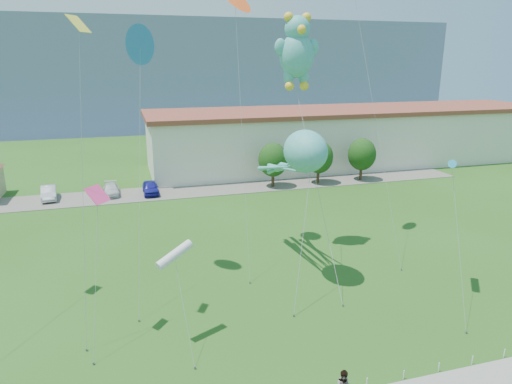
{
  "coord_description": "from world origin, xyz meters",
  "views": [
    {
      "loc": [
        -7.15,
        -17.31,
        14.86
      ],
      "look_at": [
        0.25,
        8.0,
        7.29
      ],
      "focal_mm": 32.0,
      "sensor_mm": 36.0,
      "label": 1
    }
  ],
  "objects_px": {
    "warehouse": "(353,136)",
    "octopus_kite": "(298,159)",
    "parked_car_silver": "(49,193)",
    "teddy_bear_kite": "(297,50)",
    "parked_car_blue": "(150,188)",
    "parked_car_white": "(111,189)"
  },
  "relations": [
    {
      "from": "parked_car_white",
      "to": "octopus_kite",
      "type": "height_order",
      "value": "octopus_kite"
    },
    {
      "from": "parked_car_blue",
      "to": "octopus_kite",
      "type": "xyz_separation_m",
      "value": [
        8.78,
        -23.79,
        7.69
      ]
    },
    {
      "from": "warehouse",
      "to": "parked_car_silver",
      "type": "distance_m",
      "value": 42.55
    },
    {
      "from": "parked_car_silver",
      "to": "octopus_kite",
      "type": "bearing_deg",
      "value": -58.14
    },
    {
      "from": "octopus_kite",
      "to": "parked_car_blue",
      "type": "bearing_deg",
      "value": 110.26
    },
    {
      "from": "warehouse",
      "to": "parked_car_white",
      "type": "bearing_deg",
      "value": -166.78
    },
    {
      "from": "warehouse",
      "to": "octopus_kite",
      "type": "xyz_separation_m",
      "value": [
        -21.84,
        -32.86,
        4.36
      ]
    },
    {
      "from": "warehouse",
      "to": "teddy_bear_kite",
      "type": "bearing_deg",
      "value": -125.76
    },
    {
      "from": "octopus_kite",
      "to": "parked_car_silver",
      "type": "bearing_deg",
      "value": 128.6
    },
    {
      "from": "parked_car_silver",
      "to": "parked_car_white",
      "type": "xyz_separation_m",
      "value": [
        6.64,
        -0.18,
        -0.11
      ]
    },
    {
      "from": "parked_car_blue",
      "to": "teddy_bear_kite",
      "type": "relative_size",
      "value": 0.24
    },
    {
      "from": "parked_car_blue",
      "to": "octopus_kite",
      "type": "relative_size",
      "value": 0.38
    },
    {
      "from": "parked_car_white",
      "to": "octopus_kite",
      "type": "bearing_deg",
      "value": -63.74
    },
    {
      "from": "parked_car_silver",
      "to": "warehouse",
      "type": "bearing_deg",
      "value": 4.19
    },
    {
      "from": "parked_car_silver",
      "to": "parked_car_white",
      "type": "bearing_deg",
      "value": -8.31
    },
    {
      "from": "warehouse",
      "to": "octopus_kite",
      "type": "bearing_deg",
      "value": -123.62
    },
    {
      "from": "warehouse",
      "to": "parked_car_blue",
      "type": "relative_size",
      "value": 14.18
    },
    {
      "from": "parked_car_silver",
      "to": "teddy_bear_kite",
      "type": "xyz_separation_m",
      "value": [
        21.35,
        -20.15,
        14.89
      ]
    },
    {
      "from": "parked_car_blue",
      "to": "teddy_bear_kite",
      "type": "distance_m",
      "value": 26.34
    },
    {
      "from": "parked_car_silver",
      "to": "teddy_bear_kite",
      "type": "height_order",
      "value": "teddy_bear_kite"
    },
    {
      "from": "parked_car_silver",
      "to": "teddy_bear_kite",
      "type": "relative_size",
      "value": 0.24
    },
    {
      "from": "parked_car_white",
      "to": "octopus_kite",
      "type": "relative_size",
      "value": 0.38
    }
  ]
}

